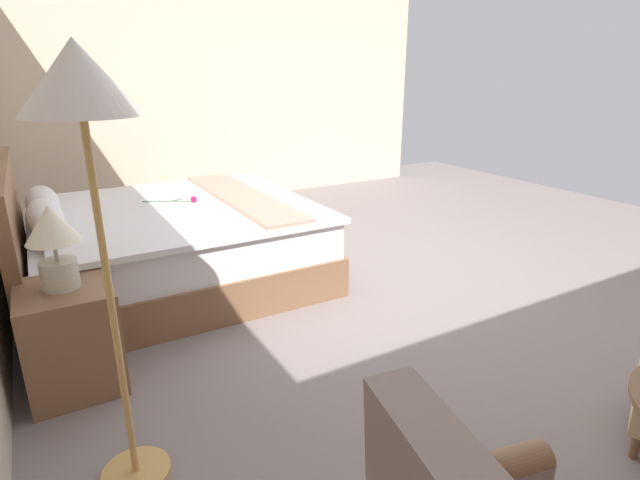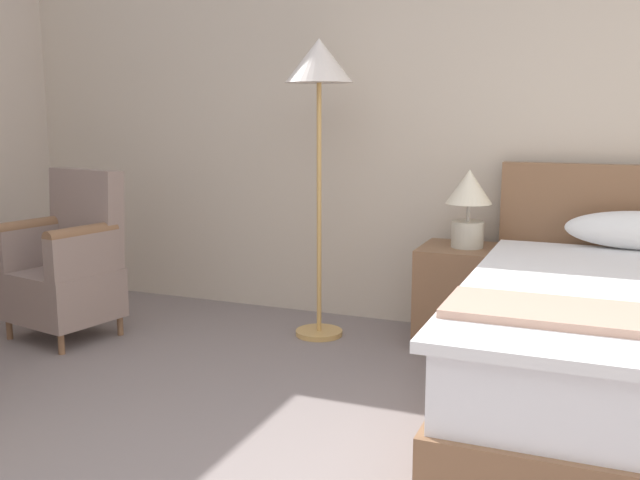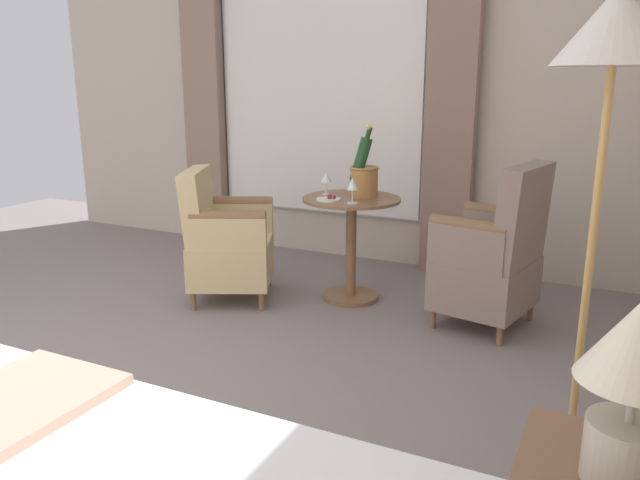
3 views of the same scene
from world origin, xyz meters
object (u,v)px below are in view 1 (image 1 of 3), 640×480
bed (168,243)px  bedside_lamp (53,238)px  nightstand (71,337)px  floor_lamp_brass (83,116)px

bed → bedside_lamp: 1.46m
bed → bedside_lamp: bearing=144.9°
nightstand → bed: bearing=-35.1°
bed → bedside_lamp: size_ratio=4.90×
nightstand → bedside_lamp: size_ratio=1.31×
bed → floor_lamp_brass: floor_lamp_brass is taller
nightstand → bedside_lamp: 0.55m
floor_lamp_brass → bedside_lamp: bearing=9.6°
bed → floor_lamp_brass: bearing=161.7°
bedside_lamp → floor_lamp_brass: bearing=-170.4°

